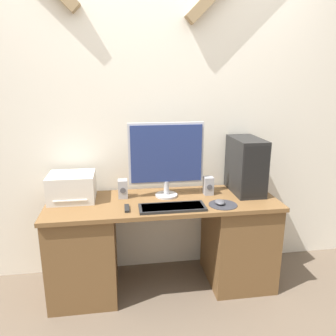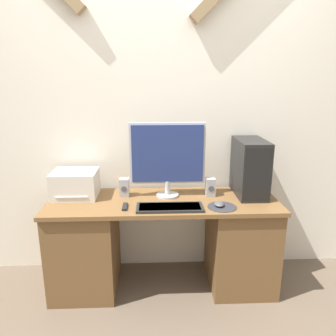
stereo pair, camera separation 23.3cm
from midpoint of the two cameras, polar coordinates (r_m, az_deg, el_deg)
ground_plane at (r=2.51m, az=2.34°, el=-23.27°), size 12.00×12.00×0.00m
wall_back at (r=2.58m, az=1.51°, el=10.90°), size 6.40×0.13×2.81m
desk at (r=2.54m, az=1.89°, el=-12.82°), size 1.68×0.56×0.71m
monitor at (r=2.39m, az=2.69°, el=2.11°), size 0.55×0.17×0.56m
keyboard at (r=2.24m, az=3.29°, el=-6.91°), size 0.45×0.17×0.02m
mousepad at (r=2.32m, az=12.27°, el=-6.69°), size 0.20×0.20×0.00m
mouse at (r=2.32m, az=11.75°, el=-6.22°), size 0.07×0.09×0.03m
computer_tower at (r=2.56m, az=16.63°, el=0.02°), size 0.21×0.39×0.42m
printer at (r=2.51m, az=-13.31°, el=-2.77°), size 0.33×0.28×0.20m
speaker_left at (r=2.47m, az=-4.95°, el=-3.41°), size 0.07×0.08×0.14m
speaker_right at (r=2.50m, az=10.04°, el=-3.32°), size 0.07×0.08×0.14m
remote_control at (r=2.27m, az=-4.59°, el=-6.79°), size 0.03×0.12×0.02m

